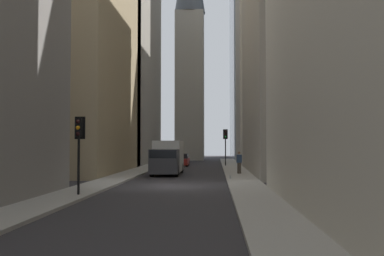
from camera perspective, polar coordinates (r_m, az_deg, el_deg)
The scene contains 14 objects.
ground_plane at distance 26.28m, azimuth -2.63°, elevation -7.75°, with size 135.00×135.00×0.00m, color #302D30.
sidewalk_right at distance 27.09m, azimuth -12.22°, elevation -7.38°, with size 90.00×2.20×0.14m, color #A8A399.
sidewalk_left at distance 26.21m, azimuth 7.30°, elevation -7.60°, with size 90.00×2.20×0.14m, color #A8A399.
building_left_midfar at distance 40.30m, azimuth 14.89°, elevation 14.37°, with size 18.40×10.50×27.93m.
building_left_far at distance 58.75m, azimuth 11.01°, elevation 8.97°, with size 12.29×10.50×27.68m.
building_right_midfar at distance 42.08m, azimuth -15.89°, elevation 15.13°, with size 17.20×10.50×29.98m.
building_right_far at distance 57.00m, azimuth -10.47°, elevation 9.15°, with size 19.57×10.50×27.37m.
church_spire at distance 70.82m, azimuth -0.29°, elevation 12.74°, with size 4.95×4.95×39.66m.
delivery_truck at distance 36.03m, azimuth -3.28°, elevation -3.90°, with size 6.46×2.25×2.84m.
sedan_red at distance 50.05m, azimuth -1.48°, elevation -4.32°, with size 4.30×1.78×1.42m.
traffic_light_foreground at distance 21.35m, azimuth -14.86°, elevation -1.18°, with size 0.43×0.52×3.76m.
traffic_light_midblock at distance 48.31m, azimuth 4.48°, elevation -1.45°, with size 0.43×0.52×4.09m.
pedestrian at distance 35.52m, azimuth 6.31°, elevation -4.45°, with size 0.26×0.44×1.81m.
discarded_bottle at distance 30.18m, azimuth 5.11°, elevation -6.54°, with size 0.07×0.07×0.27m.
Camera 1 is at (-26.02, -2.62, 2.57)m, focal length 40.00 mm.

